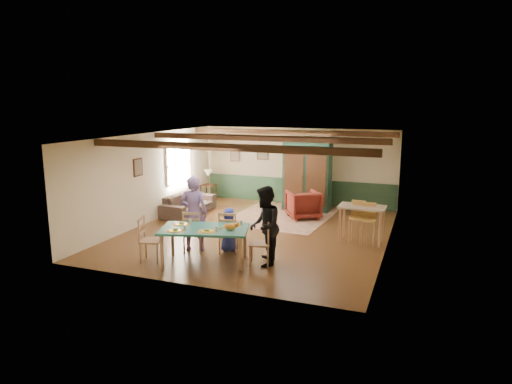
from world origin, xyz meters
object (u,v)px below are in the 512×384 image
(person_woman, at_px, (264,226))
(bar_stool_left, at_px, (356,222))
(person_man, at_px, (194,213))
(end_table, at_px, (208,193))
(sofa, at_px, (189,204))
(counter_table, at_px, (361,224))
(dining_chair_far_right, at_px, (229,232))
(armchair, at_px, (303,204))
(dining_table, at_px, (205,246))
(dining_chair_end_left, at_px, (151,240))
(table_lamp, at_px, (208,177))
(bar_stool_right, at_px, (368,224))
(person_child, at_px, (229,230))
(armoire, at_px, (307,174))
(dining_chair_far_left, at_px, (193,231))
(cat, at_px, (230,226))
(dining_chair_end_right, at_px, (260,242))

(person_woman, distance_m, bar_stool_left, 2.90)
(person_man, height_order, end_table, person_man)
(sofa, height_order, counter_table, counter_table)
(dining_chair_far_right, relative_size, armchair, 1.07)
(dining_table, xyz_separation_m, bar_stool_left, (2.99, 2.71, 0.14))
(dining_chair_end_left, xyz_separation_m, armchair, (2.24, 5.08, -0.08))
(table_lamp, bearing_deg, counter_table, -27.95)
(dining_table, bearing_deg, end_table, 115.88)
(person_man, height_order, bar_stool_right, person_man)
(sofa, distance_m, table_lamp, 2.09)
(person_man, relative_size, armchair, 1.95)
(person_child, bearing_deg, armoire, -113.79)
(table_lamp, bearing_deg, sofa, -82.19)
(dining_chair_far_left, bearing_deg, table_lamp, -82.79)
(end_table, height_order, table_lamp, table_lamp)
(armoire, xyz_separation_m, bar_stool_left, (2.12, -3.13, -0.67))
(person_man, height_order, person_woman, person_man)
(dining_chair_far_left, relative_size, end_table, 1.72)
(sofa, bearing_deg, table_lamp, 9.14)
(dining_table, bearing_deg, dining_chair_end_left, -164.19)
(cat, bearing_deg, dining_chair_far_left, 139.20)
(dining_chair_far_right, xyz_separation_m, armoire, (0.66, 4.97, 0.71))
(dining_chair_far_right, relative_size, dining_chair_end_right, 1.00)
(table_lamp, bearing_deg, bar_stool_left, -29.12)
(sofa, bearing_deg, end_table, 9.14)
(armoire, height_order, armchair, armoire)
(armoire, height_order, end_table, armoire)
(person_woman, height_order, end_table, person_woman)
(person_woman, bearing_deg, dining_chair_far_right, -130.27)
(bar_stool_left, distance_m, bar_stool_right, 0.31)
(person_man, xyz_separation_m, end_table, (-2.25, 5.28, -0.64))
(dining_table, distance_m, end_table, 6.66)
(person_man, relative_size, bar_stool_left, 1.70)
(sofa, xyz_separation_m, table_lamp, (-0.27, 2.00, 0.54))
(person_child, height_order, bar_stool_left, bar_stool_left)
(dining_table, distance_m, bar_stool_left, 4.03)
(cat, xyz_separation_m, bar_stool_right, (2.69, 2.62, -0.37))
(cat, height_order, armoire, armoire)
(person_man, bearing_deg, dining_chair_end_left, 46.85)
(person_woman, distance_m, armoire, 5.49)
(armoire, bearing_deg, person_man, -106.10)
(person_woman, xyz_separation_m, person_child, (-1.12, 0.58, -0.35))
(dining_chair_end_right, relative_size, armchair, 1.07)
(dining_chair_end_right, distance_m, person_woman, 0.39)
(dining_chair_end_left, relative_size, sofa, 0.45)
(armoire, xyz_separation_m, counter_table, (2.24, -3.03, -0.74))
(end_table, xyz_separation_m, counter_table, (6.01, -3.19, 0.19))
(person_woman, xyz_separation_m, counter_table, (1.80, 2.43, -0.41))
(dining_chair_end_right, bearing_deg, person_man, -117.30)
(armoire, xyz_separation_m, table_lamp, (-3.77, 0.16, -0.35))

